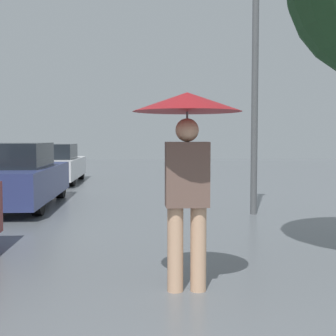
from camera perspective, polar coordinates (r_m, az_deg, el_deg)
The scene contains 4 objects.
pedestrian at distance 4.28m, azimuth 2.35°, elevation 3.86°, with size 1.00×1.00×1.84m.
parked_car_middle at distance 10.27m, azimuth -18.75°, elevation -1.03°, with size 1.84×4.07×1.32m.
parked_car_farthest at distance 15.34m, azimuth -14.18°, elevation 0.41°, with size 1.84×3.85×1.23m.
street_lamp at distance 8.95m, azimuth 10.58°, elevation 13.05°, with size 0.25×0.25×5.13m.
Camera 1 is at (-0.52, -0.73, 1.42)m, focal length 50.00 mm.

